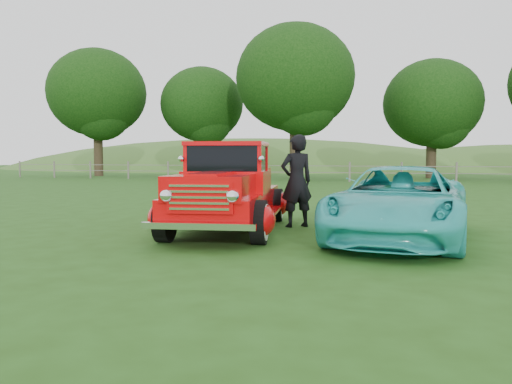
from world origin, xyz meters
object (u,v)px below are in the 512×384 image
(tree_mid_west, at_px, (202,105))
(teal_sedan, at_px, (400,203))
(tree_near_east, at_px, (432,103))
(man, at_px, (297,181))
(tree_near_west, at_px, (295,78))
(tree_far_west, at_px, (97,93))
(red_pickup, at_px, (228,191))

(tree_mid_west, height_order, teal_sedan, tree_mid_west)
(tree_near_east, relative_size, teal_sedan, 1.75)
(tree_mid_west, relative_size, teal_sedan, 1.78)
(man, bearing_deg, tree_near_west, -114.44)
(tree_near_west, bearing_deg, man, -78.10)
(tree_far_west, height_order, teal_sedan, tree_far_west)
(red_pickup, bearing_deg, man, 28.78)
(tree_mid_west, bearing_deg, man, -63.72)
(teal_sedan, xyz_separation_m, man, (-2.11, 1.12, 0.32))
(tree_near_east, height_order, teal_sedan, tree_near_east)
(man, bearing_deg, tree_near_east, -135.07)
(tree_far_west, distance_m, tree_near_west, 16.03)
(tree_near_west, xyz_separation_m, red_pickup, (3.64, -23.94, -6.00))
(tree_near_west, height_order, red_pickup, tree_near_west)
(teal_sedan, bearing_deg, tree_near_east, 92.02)
(tree_mid_west, xyz_separation_m, tree_near_east, (17.00, 1.00, -0.30))
(tree_far_west, distance_m, tree_near_east, 25.21)
(teal_sedan, distance_m, man, 2.41)
(tree_near_west, height_order, tree_near_east, tree_near_west)
(tree_mid_west, distance_m, teal_sedan, 31.38)
(tree_far_west, bearing_deg, man, -49.04)
(tree_near_west, height_order, man, tree_near_west)
(tree_far_west, distance_m, red_pickup, 32.25)
(tree_near_west, relative_size, tree_near_east, 1.25)
(red_pickup, distance_m, man, 1.53)
(tree_near_west, distance_m, teal_sedan, 25.86)
(tree_near_west, height_order, teal_sedan, tree_near_west)
(tree_near_east, bearing_deg, red_pickup, -100.86)
(tree_far_west, bearing_deg, teal_sedan, -47.59)
(tree_far_west, bearing_deg, tree_near_east, 6.84)
(tree_mid_west, distance_m, tree_near_east, 17.03)
(tree_mid_west, bearing_deg, red_pickup, -66.63)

